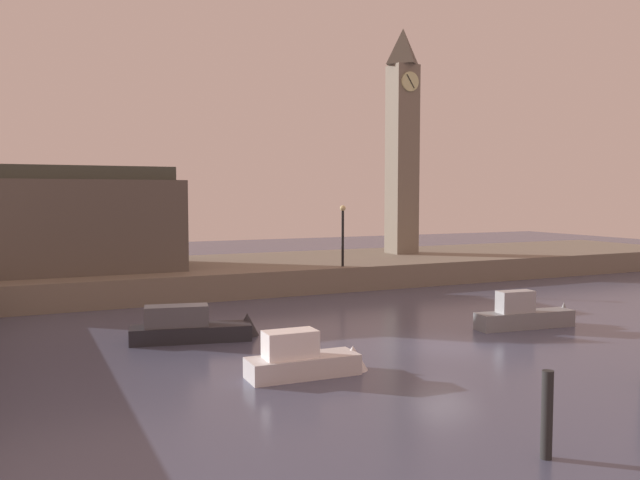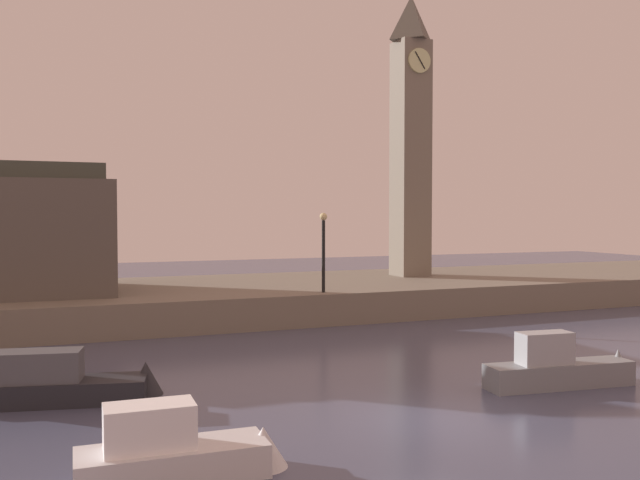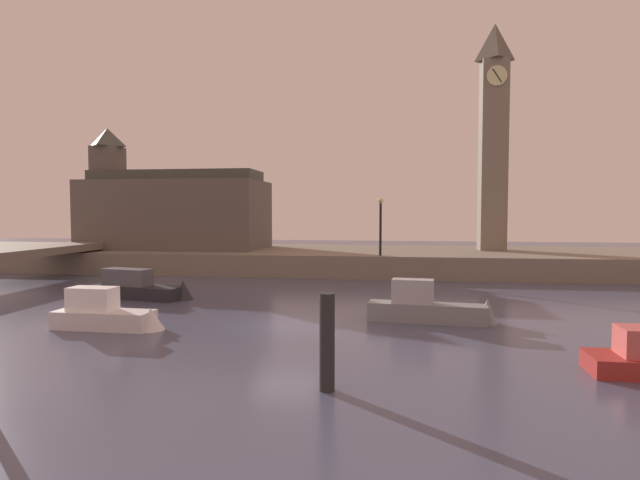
{
  "view_description": "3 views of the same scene",
  "coord_description": "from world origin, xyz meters",
  "px_view_note": "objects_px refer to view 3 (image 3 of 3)",
  "views": [
    {
      "loc": [
        -14.99,
        -20.67,
        5.95
      ],
      "look_at": [
        1.96,
        15.56,
        3.13
      ],
      "focal_mm": 36.51,
      "sensor_mm": 36.0,
      "label": 1
    },
    {
      "loc": [
        -8.81,
        -14.74,
        5.23
      ],
      "look_at": [
        4.17,
        17.76,
        3.87
      ],
      "focal_mm": 38.06,
      "sensor_mm": 36.0,
      "label": 2
    },
    {
      "loc": [
        4.13,
        -19.59,
        4.37
      ],
      "look_at": [
        -0.94,
        15.95,
        2.44
      ],
      "focal_mm": 29.46,
      "sensor_mm": 36.0,
      "label": 3
    }
  ],
  "objects_px": {
    "mooring_post_right": "(327,342)",
    "clock_tower": "(493,135)",
    "streetlamp": "(381,220)",
    "boat_ferry_white": "(111,315)",
    "boat_cruiser_grey": "(434,309)",
    "boat_barge_dark": "(145,288)",
    "parliament_hall": "(172,210)"
  },
  "relations": [
    {
      "from": "parliament_hall",
      "to": "streetlamp",
      "type": "height_order",
      "value": "parliament_hall"
    },
    {
      "from": "parliament_hall",
      "to": "clock_tower",
      "type": "bearing_deg",
      "value": 2.98
    },
    {
      "from": "clock_tower",
      "to": "boat_cruiser_grey",
      "type": "distance_m",
      "value": 22.56
    },
    {
      "from": "clock_tower",
      "to": "boat_cruiser_grey",
      "type": "relative_size",
      "value": 3.21
    },
    {
      "from": "clock_tower",
      "to": "mooring_post_right",
      "type": "relative_size",
      "value": 6.95
    },
    {
      "from": "mooring_post_right",
      "to": "boat_barge_dark",
      "type": "relative_size",
      "value": 0.43
    },
    {
      "from": "mooring_post_right",
      "to": "boat_cruiser_grey",
      "type": "xyz_separation_m",
      "value": [
        3.19,
        8.5,
        -0.66
      ]
    },
    {
      "from": "boat_ferry_white",
      "to": "boat_barge_dark",
      "type": "height_order",
      "value": "boat_ferry_white"
    },
    {
      "from": "clock_tower",
      "to": "mooring_post_right",
      "type": "height_order",
      "value": "clock_tower"
    },
    {
      "from": "streetlamp",
      "to": "boat_ferry_white",
      "type": "bearing_deg",
      "value": -120.22
    },
    {
      "from": "boat_barge_dark",
      "to": "boat_ferry_white",
      "type": "bearing_deg",
      "value": -73.6
    },
    {
      "from": "parliament_hall",
      "to": "boat_barge_dark",
      "type": "xyz_separation_m",
      "value": [
        4.98,
        -14.63,
        -4.0
      ]
    },
    {
      "from": "clock_tower",
      "to": "boat_ferry_white",
      "type": "relative_size",
      "value": 3.88
    },
    {
      "from": "parliament_hall",
      "to": "boat_ferry_white",
      "type": "distance_m",
      "value": 22.72
    },
    {
      "from": "mooring_post_right",
      "to": "clock_tower",
      "type": "bearing_deg",
      "value": 72.63
    },
    {
      "from": "boat_ferry_white",
      "to": "mooring_post_right",
      "type": "bearing_deg",
      "value": -32.32
    },
    {
      "from": "mooring_post_right",
      "to": "boat_cruiser_grey",
      "type": "height_order",
      "value": "mooring_post_right"
    },
    {
      "from": "parliament_hall",
      "to": "streetlamp",
      "type": "distance_m",
      "value": 17.21
    },
    {
      "from": "streetlamp",
      "to": "mooring_post_right",
      "type": "distance_m",
      "value": 22.19
    },
    {
      "from": "clock_tower",
      "to": "boat_barge_dark",
      "type": "height_order",
      "value": "clock_tower"
    },
    {
      "from": "streetlamp",
      "to": "mooring_post_right",
      "type": "relative_size",
      "value": 1.57
    },
    {
      "from": "mooring_post_right",
      "to": "boat_barge_dark",
      "type": "bearing_deg",
      "value": 131.47
    },
    {
      "from": "mooring_post_right",
      "to": "boat_ferry_white",
      "type": "height_order",
      "value": "mooring_post_right"
    },
    {
      "from": "streetlamp",
      "to": "boat_cruiser_grey",
      "type": "relative_size",
      "value": 0.73
    },
    {
      "from": "clock_tower",
      "to": "boat_ferry_white",
      "type": "bearing_deg",
      "value": -128.09
    },
    {
      "from": "mooring_post_right",
      "to": "boat_cruiser_grey",
      "type": "bearing_deg",
      "value": 69.4
    },
    {
      "from": "boat_cruiser_grey",
      "to": "boat_barge_dark",
      "type": "bearing_deg",
      "value": 165.03
    },
    {
      "from": "parliament_hall",
      "to": "boat_cruiser_grey",
      "type": "distance_m",
      "value": 26.73
    },
    {
      "from": "boat_ferry_white",
      "to": "clock_tower",
      "type": "bearing_deg",
      "value": 51.91
    },
    {
      "from": "streetlamp",
      "to": "boat_barge_dark",
      "type": "xyz_separation_m",
      "value": [
        -11.51,
        -9.77,
        -3.35
      ]
    },
    {
      "from": "boat_ferry_white",
      "to": "parliament_hall",
      "type": "bearing_deg",
      "value": 108.07
    },
    {
      "from": "boat_barge_dark",
      "to": "boat_cruiser_grey",
      "type": "bearing_deg",
      "value": -14.97
    }
  ]
}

